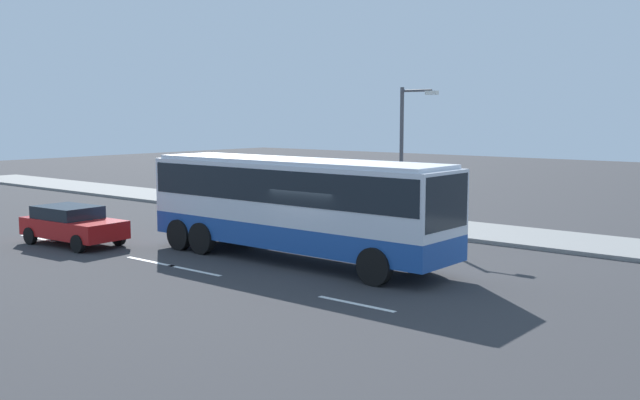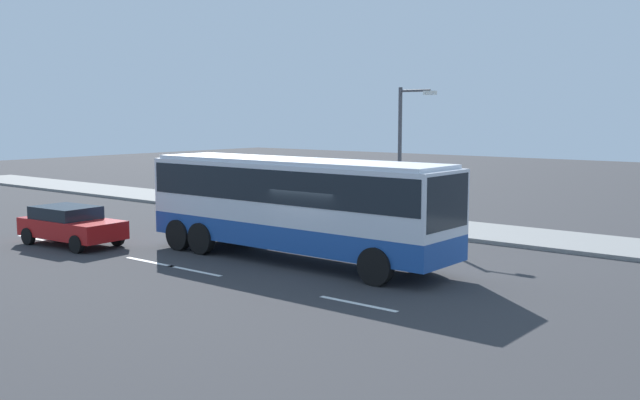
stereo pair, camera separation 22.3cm
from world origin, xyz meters
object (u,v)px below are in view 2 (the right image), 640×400
object	(u,v)px
coach_bus	(295,198)
pedestrian_near_curb	(360,195)
car_red_compact	(71,224)
car_black_sedan	(231,209)
street_lamp	(404,146)

from	to	relation	value
coach_bus	pedestrian_near_curb	bearing A→B (deg)	112.71
car_red_compact	pedestrian_near_curb	bearing A→B (deg)	64.03
coach_bus	pedestrian_near_curb	xyz separation A→B (m)	(-3.57, 8.66, -0.90)
coach_bus	car_black_sedan	size ratio (longest dim) A/B	2.41
coach_bus	pedestrian_near_curb	size ratio (longest dim) A/B	6.34
car_red_compact	pedestrian_near_curb	xyz separation A→B (m)	(4.80, 11.70, 0.42)
car_black_sedan	street_lamp	size ratio (longest dim) A/B	0.81
street_lamp	pedestrian_near_curb	bearing A→B (deg)	159.53
car_black_sedan	pedestrian_near_curb	xyz separation A→B (m)	(3.17, 5.04, 0.41)
car_black_sedan	car_red_compact	xyz separation A→B (m)	(-1.63, -6.66, -0.01)
coach_bus	street_lamp	world-z (taller)	street_lamp
street_lamp	car_red_compact	bearing A→B (deg)	-126.59
car_black_sedan	pedestrian_near_curb	bearing A→B (deg)	60.46
coach_bus	car_red_compact	distance (m)	9.00
pedestrian_near_curb	car_black_sedan	bearing A→B (deg)	-174.72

